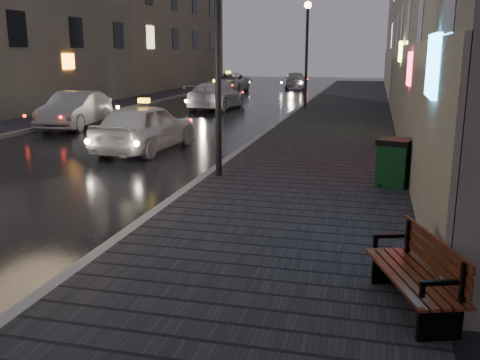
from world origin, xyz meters
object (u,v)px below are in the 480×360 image
object	(u,v)px
bench	(419,273)
car_left_mid	(75,110)
lamp_near	(218,29)
lamp_far	(307,42)
taxi_near	(145,127)
car_far	(295,80)
taxi_mid	(216,96)
trash_bin	(394,162)
taxi_far	(228,83)

from	to	relation	value
bench	car_left_mid	bearing A→B (deg)	113.39
lamp_near	lamp_far	world-z (taller)	same
taxi_near	lamp_far	bearing A→B (deg)	-100.34
lamp_near	car_far	bearing A→B (deg)	95.15
lamp_far	bench	distance (m)	22.45
lamp_far	taxi_near	size ratio (longest dim) A/B	1.21
car_left_mid	taxi_mid	bearing A→B (deg)	60.31
taxi_mid	car_far	world-z (taller)	car_far
bench	taxi_mid	xyz separation A→B (m)	(-8.81, 21.75, 0.13)
lamp_near	trash_bin	bearing A→B (deg)	0.02
bench	taxi_near	size ratio (longest dim) A/B	0.40
lamp_far	car_left_mid	bearing A→B (deg)	-134.34
trash_bin	lamp_far	bearing A→B (deg)	120.04
trash_bin	taxi_near	distance (m)	8.03
taxi_mid	taxi_far	bearing A→B (deg)	-74.09
trash_bin	car_left_mid	xyz separation A→B (m)	(-12.19, 7.57, 0.04)
bench	taxi_near	xyz separation A→B (m)	(-7.40, 9.24, 0.17)
car_far	taxi_far	bearing A→B (deg)	41.11
taxi_near	taxi_far	distance (m)	24.75
taxi_far	lamp_far	bearing A→B (deg)	-59.70
lamp_near	car_left_mid	world-z (taller)	lamp_near
lamp_near	taxi_far	world-z (taller)	lamp_near
bench	taxi_far	size ratio (longest dim) A/B	0.34
taxi_mid	car_left_mid	bearing A→B (deg)	70.88
taxi_near	taxi_mid	distance (m)	12.59
lamp_far	bench	world-z (taller)	lamp_far
taxi_mid	car_far	xyz separation A→B (m)	(1.80, 16.87, 0.01)
trash_bin	taxi_mid	size ratio (longest dim) A/B	0.21
taxi_near	car_left_mid	bearing A→B (deg)	-36.23
lamp_far	taxi_near	world-z (taller)	lamp_far
lamp_near	trash_bin	distance (m)	4.85
lamp_far	taxi_mid	bearing A→B (deg)	-178.37
trash_bin	taxi_far	distance (m)	29.99
lamp_near	lamp_far	xyz separation A→B (m)	(0.00, 16.00, 0.00)
lamp_far	taxi_mid	xyz separation A→B (m)	(-4.75, -0.14, -2.78)
bench	car_far	distance (m)	39.25
lamp_near	bench	bearing A→B (deg)	-55.39
trash_bin	taxi_mid	bearing A→B (deg)	134.91
car_left_mid	taxi_far	xyz separation A→B (m)	(0.91, 20.22, 0.00)
lamp_far	trash_bin	size ratio (longest dim) A/B	5.12
bench	taxi_near	distance (m)	11.84
bench	car_left_mid	distance (m)	18.23
lamp_near	lamp_far	distance (m)	16.00
lamp_far	taxi_far	distance (m)	14.15
lamp_far	taxi_mid	distance (m)	5.50
lamp_near	trash_bin	size ratio (longest dim) A/B	5.12
taxi_near	car_left_mid	xyz separation A→B (m)	(-4.90, 4.21, -0.02)
car_left_mid	taxi_far	bearing A→B (deg)	80.55
bench	taxi_far	distance (m)	35.55
bench	taxi_mid	distance (m)	23.47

